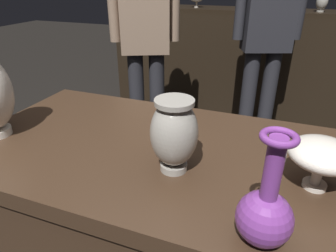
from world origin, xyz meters
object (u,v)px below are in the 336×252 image
vase_centerpiece (174,133)px  vase_right_accent (322,155)px  visitor_near_left (145,31)px  visitor_center_back (268,29)px  vase_left_accent (265,212)px  shelf_vase_far_left (145,1)px  shelf_vase_center (255,2)px  shelf_vase_right (322,1)px

vase_centerpiece → vase_right_accent: 0.35m
visitor_near_left → visitor_center_back: (0.77, 0.33, 0.01)m
vase_left_accent → vase_right_accent: bearing=63.5°
vase_left_accent → shelf_vase_far_left: 2.76m
shelf_vase_center → visitor_near_left: bearing=-121.7°
visitor_center_back → visitor_near_left: bearing=1.7°
visitor_near_left → shelf_vase_center: bearing=-146.5°
vase_left_accent → visitor_center_back: bearing=94.3°
shelf_vase_center → visitor_center_back: 0.68m
vase_left_accent → shelf_vase_center: shelf_vase_center is taller
vase_centerpiece → shelf_vase_far_left: (-1.11, 2.24, 0.12)m
vase_right_accent → shelf_vase_far_left: bearing=123.4°
vase_left_accent → shelf_vase_right: shelf_vase_right is taller
vase_centerpiece → visitor_center_back: size_ratio=0.12×
vase_right_accent → shelf_vase_far_left: shelf_vase_far_left is taller
shelf_vase_center → shelf_vase_right: (0.52, -0.03, 0.02)m
shelf_vase_far_left → visitor_near_left: bearing=-65.4°
vase_left_accent → shelf_vase_right: (0.22, 2.40, 0.20)m
vase_right_accent → shelf_vase_far_left: (-1.45, 2.19, 0.14)m
vase_right_accent → visitor_center_back: bearing=98.7°
vase_left_accent → vase_right_accent: size_ratio=1.50×
shelf_vase_far_left → visitor_center_back: 1.36m
shelf_vase_center → visitor_near_left: size_ratio=0.13×
vase_left_accent → shelf_vase_far_left: bearing=119.2°
vase_right_accent → visitor_near_left: 1.60m
shelf_vase_right → visitor_near_left: visitor_near_left is taller
vase_centerpiece → shelf_vase_far_left: size_ratio=1.52×
vase_centerpiece → visitor_center_back: bearing=86.4°
vase_right_accent → shelf_vase_far_left: 2.63m
visitor_near_left → visitor_center_back: 0.84m
vase_centerpiece → vase_left_accent: vase_left_accent is taller
shelf_vase_center → shelf_vase_far_left: size_ratio=1.57×
shelf_vase_center → vase_left_accent: bearing=-82.9°
vase_left_accent → shelf_vase_far_left: size_ratio=1.80×
visitor_near_left → shelf_vase_right: bearing=-164.7°
shelf_vase_right → visitor_center_back: size_ratio=0.09×
visitor_center_back → shelf_vase_far_left: bearing=-48.7°
visitor_near_left → visitor_center_back: visitor_center_back is taller
vase_left_accent → visitor_near_left: (-0.91, 1.45, 0.05)m
vase_right_accent → shelf_vase_right: size_ratio=1.06×
vase_centerpiece → visitor_center_back: visitor_center_back is taller
shelf_vase_center → visitor_near_left: (-0.60, -0.98, -0.13)m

